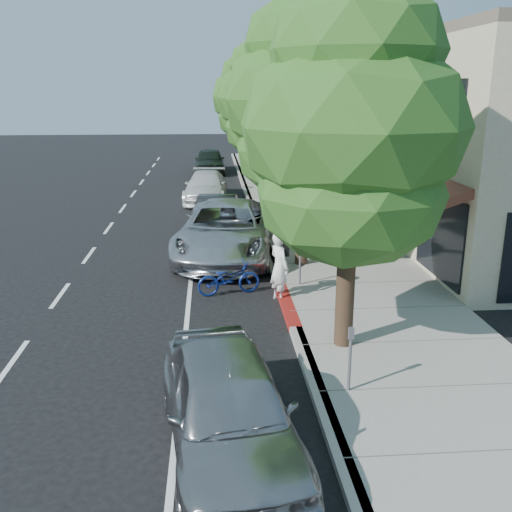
{
  "coord_description": "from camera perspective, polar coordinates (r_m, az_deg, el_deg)",
  "views": [
    {
      "loc": [
        -1.91,
        -13.33,
        5.57
      ],
      "look_at": [
        -0.8,
        0.89,
        1.35
      ],
      "focal_mm": 40.0,
      "sensor_mm": 36.0,
      "label": 1
    }
  ],
  "objects": [
    {
      "name": "storefront_building",
      "position": [
        33.44,
        16.03,
        12.31
      ],
      "size": [
        10.0,
        36.0,
        7.0
      ],
      "primitive_type": "cube",
      "color": "beige",
      "rests_on": "ground"
    },
    {
      "name": "pedestrian",
      "position": [
        20.96,
        9.2,
        3.82
      ],
      "size": [
        1.1,
        1.03,
        1.81
      ],
      "primitive_type": "imported",
      "rotation": [
        0.0,
        0.0,
        3.66
      ],
      "color": "black",
      "rests_on": "sidewalk"
    },
    {
      "name": "street_tree_3",
      "position": [
        29.47,
        1.02,
        15.31
      ],
      "size": [
        5.03,
        5.03,
        8.09
      ],
      "color": "black",
      "rests_on": "ground"
    },
    {
      "name": "curb",
      "position": [
        22.1,
        0.61,
        2.08
      ],
      "size": [
        0.3,
        56.0,
        0.15
      ],
      "primitive_type": "cube",
      "color": "#9E998E",
      "rests_on": "ground"
    },
    {
      "name": "street_tree_2",
      "position": [
        23.54,
        2.44,
        13.1
      ],
      "size": [
        3.91,
        3.91,
        6.72
      ],
      "color": "black",
      "rests_on": "ground"
    },
    {
      "name": "dark_suv_far",
      "position": [
        39.31,
        -4.66,
        9.48
      ],
      "size": [
        1.97,
        4.84,
        1.65
      ],
      "primitive_type": "imported",
      "rotation": [
        0.0,
        0.0,
        0.01
      ],
      "color": "black",
      "rests_on": "ground"
    },
    {
      "name": "cyclist",
      "position": [
        15.3,
        2.36,
        -1.08
      ],
      "size": [
        0.71,
        0.83,
        1.91
      ],
      "primitive_type": "imported",
      "rotation": [
        0.0,
        0.0,
        2.02
      ],
      "color": "white",
      "rests_on": "ground"
    },
    {
      "name": "sidewalk",
      "position": [
        22.42,
        6.48,
        2.18
      ],
      "size": [
        4.6,
        56.0,
        0.15
      ],
      "primitive_type": "cube",
      "color": "gray",
      "rests_on": "ground"
    },
    {
      "name": "bicycle",
      "position": [
        15.91,
        -2.74,
        -2.25
      ],
      "size": [
        1.87,
        0.99,
        0.93
      ],
      "primitive_type": "imported",
      "rotation": [
        0.0,
        0.0,
        1.79
      ],
      "color": "navy",
      "rests_on": "ground"
    },
    {
      "name": "ground",
      "position": [
        14.57,
        3.42,
        -6.03
      ],
      "size": [
        120.0,
        120.0,
        0.0
      ],
      "primitive_type": "plane",
      "color": "black",
      "rests_on": "ground"
    },
    {
      "name": "curb_red_segment",
      "position": [
        15.46,
        2.92,
        -4.36
      ],
      "size": [
        0.32,
        4.0,
        0.15
      ],
      "primitive_type": "cube",
      "color": "maroon",
      "rests_on": "ground"
    },
    {
      "name": "street_tree_5",
      "position": [
        41.43,
        -0.62,
        15.49
      ],
      "size": [
        5.47,
        5.47,
        8.07
      ],
      "color": "black",
      "rests_on": "ground"
    },
    {
      "name": "silver_suv",
      "position": [
        19.4,
        -2.98,
        2.6
      ],
      "size": [
        3.93,
        7.0,
        1.85
      ],
      "primitive_type": "imported",
      "rotation": [
        0.0,
        0.0,
        -0.14
      ],
      "color": "silver",
      "rests_on": "ground"
    },
    {
      "name": "dark_sedan",
      "position": [
        22.85,
        -4.03,
        4.16
      ],
      "size": [
        2.02,
        4.46,
        1.42
      ],
      "primitive_type": "imported",
      "rotation": [
        0.0,
        0.0,
        -0.12
      ],
      "color": "black",
      "rests_on": "ground"
    },
    {
      "name": "street_tree_1",
      "position": [
        17.56,
        4.89,
        14.96
      ],
      "size": [
        4.94,
        4.94,
        8.26
      ],
      "color": "black",
      "rests_on": "ground"
    },
    {
      "name": "near_car_a",
      "position": [
        9.16,
        -2.78,
        -14.83
      ],
      "size": [
        2.53,
        4.98,
        1.62
      ],
      "primitive_type": "imported",
      "rotation": [
        0.0,
        0.0,
        0.13
      ],
      "color": "#999A9E",
      "rests_on": "ground"
    },
    {
      "name": "white_pickup",
      "position": [
        29.34,
        -5.03,
        6.91
      ],
      "size": [
        2.38,
        5.13,
        1.45
      ],
      "primitive_type": "imported",
      "rotation": [
        0.0,
        0.0,
        -0.07
      ],
      "color": "silver",
      "rests_on": "ground"
    },
    {
      "name": "street_tree_4",
      "position": [
        35.45,
        0.06,
        14.98
      ],
      "size": [
        4.53,
        4.53,
        7.51
      ],
      "color": "black",
      "rests_on": "ground"
    },
    {
      "name": "street_tree_0",
      "position": [
        11.7,
        9.65,
        12.14
      ],
      "size": [
        4.58,
        4.58,
        7.63
      ],
      "color": "black",
      "rests_on": "ground"
    }
  ]
}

